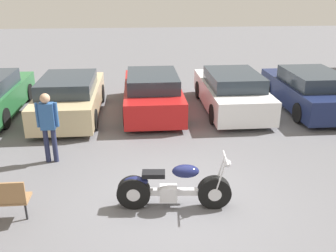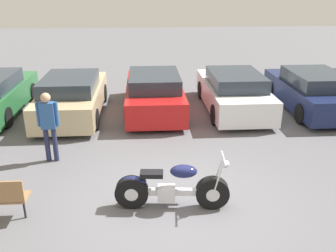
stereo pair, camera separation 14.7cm
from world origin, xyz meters
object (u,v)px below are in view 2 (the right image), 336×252
at_px(motorcycle, 171,188).
at_px(parked_car_red, 154,93).
at_px(person_standing, 48,121).
at_px(parked_car_white, 233,92).
at_px(parked_car_navy, 311,91).
at_px(parked_car_champagne, 72,96).

bearing_deg(motorcycle, parked_car_red, 91.11).
xyz_separation_m(parked_car_red, person_standing, (-2.65, -3.63, 0.40)).
height_order(parked_car_white, parked_car_navy, same).
bearing_deg(parked_car_red, motorcycle, -88.89).
height_order(motorcycle, parked_car_red, parked_car_red).
xyz_separation_m(parked_car_white, person_standing, (-5.34, -3.56, 0.40)).
distance_m(motorcycle, person_standing, 3.61).
relative_size(parked_car_red, parked_car_navy, 1.00).
height_order(parked_car_champagne, parked_car_red, same).
relative_size(motorcycle, parked_car_champagne, 0.49).
xyz_separation_m(motorcycle, parked_car_red, (-0.11, 5.87, 0.23)).
height_order(parked_car_red, parked_car_white, same).
distance_m(parked_car_champagne, parked_car_white, 5.39).
distance_m(parked_car_red, parked_car_white, 2.69).
height_order(motorcycle, person_standing, person_standing).
height_order(motorcycle, parked_car_white, parked_car_white).
height_order(parked_car_red, person_standing, person_standing).
bearing_deg(parked_car_navy, person_standing, -156.71).
bearing_deg(person_standing, parked_car_red, 53.86).
height_order(motorcycle, parked_car_navy, parked_car_navy).
xyz_separation_m(parked_car_red, parked_car_white, (2.69, -0.08, 0.00)).
height_order(parked_car_champagne, parked_car_navy, same).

